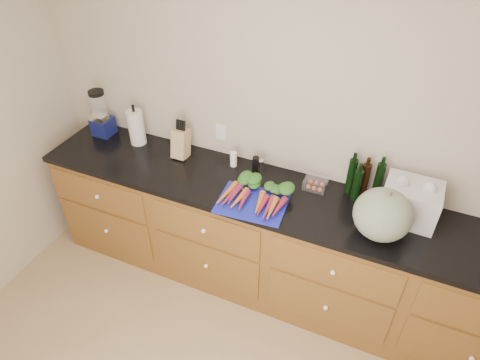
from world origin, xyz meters
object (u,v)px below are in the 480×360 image
at_px(cutting_board, 252,203).
at_px(knife_block, 181,143).
at_px(paper_towel, 136,127).
at_px(tomato_box, 316,184).
at_px(squash, 383,215).
at_px(carrots, 255,195).
at_px(blender_appliance, 101,116).

bearing_deg(cutting_board, knife_block, 156.81).
bearing_deg(paper_towel, tomato_box, 0.40).
bearing_deg(squash, carrots, -179.73).
xyz_separation_m(carrots, knife_block, (-0.70, 0.25, 0.07)).
bearing_deg(blender_appliance, knife_block, -1.40).
bearing_deg(knife_block, tomato_box, 1.66).
xyz_separation_m(squash, blender_appliance, (-2.24, 0.26, 0.01)).
xyz_separation_m(blender_appliance, tomato_box, (1.77, 0.01, -0.13)).
bearing_deg(squash, blender_appliance, 173.29).
xyz_separation_m(blender_appliance, paper_towel, (0.33, 0.00, -0.03)).
xyz_separation_m(cutting_board, carrots, (0.00, 0.05, 0.03)).
bearing_deg(cutting_board, squash, 3.91).
distance_m(knife_block, tomato_box, 1.04).
height_order(carrots, squash, squash).
distance_m(squash, knife_block, 1.52).
height_order(cutting_board, carrots, carrots).
relative_size(cutting_board, squash, 1.30).
relative_size(cutting_board, carrots, 0.99).
distance_m(cutting_board, blender_appliance, 1.48).
bearing_deg(paper_towel, knife_block, -2.83).
bearing_deg(cutting_board, carrots, 90.00).
bearing_deg(carrots, blender_appliance, 169.46).
xyz_separation_m(paper_towel, tomato_box, (1.44, 0.01, -0.10)).
bearing_deg(knife_block, paper_towel, 177.17).
bearing_deg(paper_towel, blender_appliance, -179.65).
bearing_deg(carrots, paper_towel, 166.31).
xyz_separation_m(cutting_board, tomato_box, (0.33, 0.33, 0.03)).
height_order(squash, tomato_box, squash).
relative_size(squash, tomato_box, 2.27).
height_order(paper_towel, knife_block, paper_towel).
xyz_separation_m(carrots, blender_appliance, (-1.43, 0.27, 0.13)).
distance_m(squash, tomato_box, 0.56).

